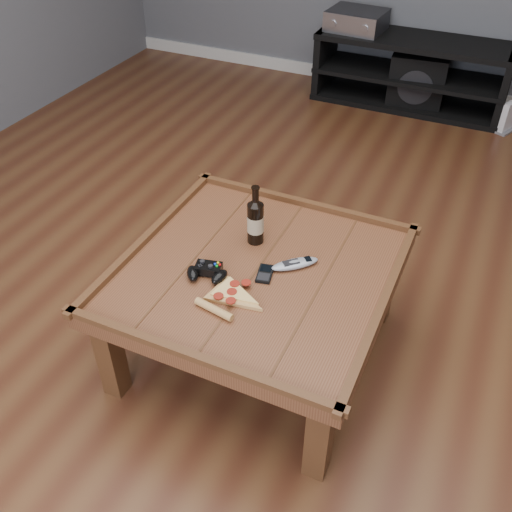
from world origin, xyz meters
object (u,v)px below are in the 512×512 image
at_px(coffee_table, 257,281).
at_px(smartphone, 265,274).
at_px(media_console, 410,73).
at_px(pizza_slice, 229,296).
at_px(game_console, 508,118).
at_px(beer_bottle, 255,220).
at_px(subwoofer, 418,78).
at_px(av_receiver, 357,20).
at_px(remote_control, 295,264).
at_px(game_controller, 207,272).

xyz_separation_m(coffee_table, smartphone, (0.04, -0.02, 0.07)).
xyz_separation_m(media_console, smartphone, (0.04, -2.77, 0.21)).
height_order(pizza_slice, game_console, pizza_slice).
distance_m(coffee_table, beer_bottle, 0.24).
bearing_deg(game_console, media_console, -167.67).
distance_m(media_console, subwoofer, 0.09).
bearing_deg(subwoofer, beer_bottle, -98.94).
bearing_deg(av_receiver, remote_control, -73.60).
bearing_deg(subwoofer, game_console, -22.40).
height_order(coffee_table, pizza_slice, pizza_slice).
height_order(coffee_table, av_receiver, av_receiver).
height_order(coffee_table, subwoofer, coffee_table).
height_order(pizza_slice, av_receiver, av_receiver).
bearing_deg(coffee_table, subwoofer, 88.86).
distance_m(game_controller, av_receiver, 2.88).
relative_size(media_console, smartphone, 12.69).
relative_size(media_console, subwoofer, 3.19).
bearing_deg(pizza_slice, coffee_table, 92.75).
bearing_deg(smartphone, game_console, 62.49).
xyz_separation_m(pizza_slice, subwoofer, (0.08, 2.98, -0.26)).
bearing_deg(game_console, game_controller, -84.25).
relative_size(beer_bottle, game_console, 1.16).
relative_size(beer_bottle, smartphone, 2.32).
xyz_separation_m(remote_control, game_console, (0.62, 2.52, -0.36)).
bearing_deg(beer_bottle, av_receiver, 98.15).
distance_m(remote_control, subwoofer, 2.73).
bearing_deg(subwoofer, pizza_slice, -97.53).
bearing_deg(pizza_slice, remote_control, 70.77).
distance_m(remote_control, game_console, 2.62).
relative_size(coffee_table, smartphone, 9.34).
xyz_separation_m(pizza_slice, remote_control, (0.15, 0.26, 0.00)).
bearing_deg(media_console, game_console, -11.78).
distance_m(coffee_table, smartphone, 0.08).
distance_m(media_console, game_console, 0.78).
bearing_deg(game_controller, coffee_table, 23.59).
xyz_separation_m(coffee_table, av_receiver, (-0.45, 2.74, 0.18)).
height_order(game_controller, subwoofer, game_controller).
relative_size(remote_control, subwoofer, 0.41).
xyz_separation_m(pizza_slice, smartphone, (0.06, 0.17, -0.00)).
xyz_separation_m(av_receiver, game_console, (1.20, -0.15, -0.47)).
bearing_deg(game_controller, av_receiver, 82.78).
xyz_separation_m(coffee_table, beer_bottle, (-0.08, 0.16, 0.16)).
distance_m(beer_bottle, subwoofer, 2.66).
relative_size(beer_bottle, av_receiver, 0.60).
distance_m(beer_bottle, game_controller, 0.30).
bearing_deg(beer_bottle, remote_control, -22.42).
bearing_deg(pizza_slice, smartphone, 79.52).
bearing_deg(remote_control, smartphone, -84.88).
relative_size(coffee_table, beer_bottle, 4.03).
xyz_separation_m(coffee_table, game_console, (0.75, 2.59, -0.29)).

